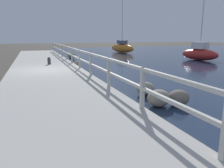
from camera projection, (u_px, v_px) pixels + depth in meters
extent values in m
plane|color=#4C473D|center=(47.00, 75.00, 12.74)|extent=(120.00, 120.00, 0.00)
cube|color=beige|center=(47.00, 72.00, 12.70)|extent=(4.13, 36.00, 0.34)
cube|color=beige|center=(142.00, 88.00, 5.77)|extent=(0.10, 0.10, 1.09)
cube|color=beige|center=(109.00, 73.00, 8.25)|extent=(0.10, 0.10, 1.09)
cube|color=beige|center=(91.00, 64.00, 10.72)|extent=(0.10, 0.10, 1.09)
cube|color=beige|center=(79.00, 59.00, 13.20)|extent=(0.10, 0.10, 1.09)
cube|color=beige|center=(72.00, 55.00, 15.68)|extent=(0.10, 0.10, 1.09)
cube|color=beige|center=(66.00, 53.00, 18.16)|extent=(0.10, 0.10, 1.09)
cube|color=beige|center=(62.00, 51.00, 20.63)|extent=(0.10, 0.10, 1.09)
cube|color=beige|center=(59.00, 49.00, 23.11)|extent=(0.10, 0.10, 1.09)
cube|color=beige|center=(56.00, 48.00, 25.59)|extent=(0.10, 0.10, 1.09)
cube|color=beige|center=(54.00, 47.00, 28.07)|extent=(0.10, 0.10, 1.09)
cube|color=beige|center=(79.00, 50.00, 13.09)|extent=(0.09, 32.50, 0.08)
cube|color=beige|center=(79.00, 59.00, 13.20)|extent=(0.09, 32.50, 0.08)
ellipsoid|color=gray|center=(145.00, 89.00, 8.39)|extent=(0.70, 0.63, 0.52)
ellipsoid|color=gray|center=(159.00, 98.00, 7.03)|extent=(0.75, 0.67, 0.56)
ellipsoid|color=slate|center=(179.00, 98.00, 7.14)|extent=(0.70, 0.63, 0.53)
ellipsoid|color=gray|center=(78.00, 64.00, 16.67)|extent=(0.49, 0.44, 0.37)
ellipsoid|color=gray|center=(71.00, 55.00, 22.57)|extent=(0.78, 0.71, 0.59)
cylinder|color=#333338|center=(49.00, 62.00, 14.91)|extent=(0.22, 0.22, 0.37)
sphere|color=#333338|center=(49.00, 58.00, 14.87)|extent=(0.19, 0.19, 0.19)
ellipsoid|color=red|center=(199.00, 54.00, 20.53)|extent=(2.39, 3.94, 1.07)
cube|color=silver|center=(200.00, 45.00, 20.35)|extent=(1.30, 1.44, 0.62)
cylinder|color=silver|center=(203.00, 18.00, 19.81)|extent=(0.09, 0.09, 5.62)
ellipsoid|color=orange|center=(122.00, 48.00, 30.09)|extent=(2.14, 5.08, 1.18)
cube|color=#4C566B|center=(122.00, 42.00, 29.91)|extent=(1.04, 1.68, 0.49)
cylinder|color=silver|center=(122.00, 21.00, 29.31)|extent=(0.09, 0.09, 6.04)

